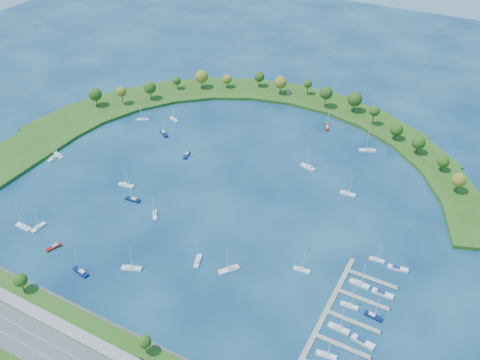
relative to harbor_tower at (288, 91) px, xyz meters
The scene contains 36 objects.
ground 116.58m from the harbor_tower, 82.43° to the right, with size 700.00×700.00×0.00m, color #082047.
south_shoreline 238.89m from the harbor_tower, 86.31° to the right, with size 420.00×43.10×11.60m.
breakwater 73.68m from the harbor_tower, 114.89° to the right, with size 286.74×247.64×2.00m.
breakwater_trees 28.52m from the harbor_tower, 85.99° to the right, with size 243.16×92.21×15.29m.
harbor_tower is the anchor object (origin of this frame).
dock_system 203.20m from the harbor_tower, 60.31° to the right, with size 24.28×82.00×1.60m.
moored_boat_0 89.90m from the harbor_tower, 58.61° to the right, with size 9.65×5.02×13.65m.
moored_boat_1 117.13m from the harbor_tower, 50.00° to the right, with size 8.58×2.72×12.47m.
moored_boat_2 189.53m from the harbor_tower, 87.89° to the right, with size 9.48×5.91×13.52m.
moored_boat_3 175.31m from the harbor_tower, 74.64° to the right, with size 8.01×9.36×14.24m.
moored_boat_4 170.89m from the harbor_tower, 63.86° to the right, with size 7.83×3.05×11.21m.
moored_boat_5 165.74m from the harbor_tower, 122.76° to the right, with size 2.72×9.34×13.69m.
moored_boat_6 144.95m from the harbor_tower, 103.92° to the right, with size 9.10×3.78×12.98m.
moored_boat_7 200.91m from the harbor_tower, 106.75° to the right, with size 9.02×2.71×13.19m.
moored_boat_8 150.85m from the harbor_tower, 99.03° to the right, with size 8.57×3.28×12.28m.
moored_boat_9 85.83m from the harbor_tower, 128.12° to the right, with size 7.93×4.77×11.27m.
moored_boat_10 173.96m from the harbor_tower, 79.73° to the right, with size 5.08×8.69×12.34m.
moored_boat_11 105.22m from the harbor_tower, 132.54° to the right, with size 7.69×5.74×11.26m.
moored_boat_12 195.95m from the harbor_tower, 105.13° to the right, with size 2.54×8.22×11.99m.
moored_boat_13 98.23m from the harbor_tower, 119.55° to the right, with size 8.84×7.17×13.22m.
moored_boat_14 101.86m from the harbor_tower, 102.40° to the right, with size 4.14×8.02×11.36m.
moored_boat_15 198.80m from the harbor_tower, 99.91° to the right, with size 4.57×7.68×10.91m.
moored_boat_16 202.20m from the harbor_tower, 93.30° to the right, with size 9.02×4.02×12.82m.
moored_boat_17 162.99m from the harbor_tower, 123.34° to the right, with size 9.02×4.59×12.78m.
moored_boat_18 49.61m from the harbor_tower, 35.21° to the right, with size 5.15×8.34×11.89m.
moored_boat_19 83.84m from the harbor_tower, 30.96° to the right, with size 9.96×6.19×14.20m.
moored_boat_20 153.79m from the harbor_tower, 92.18° to the right, with size 6.13×7.29×11.03m.
docked_boat_2 215.25m from the harbor_tower, 62.05° to the right, with size 8.20×3.24×11.74m.
docked_boat_4 202.93m from the harbor_tower, 60.20° to the right, with size 8.86×2.62×12.97m.
docked_boat_5 209.61m from the harbor_tower, 57.92° to the right, with size 9.79×4.05×1.94m.
docked_boat_6 191.60m from the harbor_tower, 58.23° to the right, with size 7.70×2.61×11.14m.
docked_boat_7 197.77m from the harbor_tower, 55.72° to the right, with size 7.89×3.03×11.30m.
docked_boat_8 180.09m from the harbor_tower, 55.94° to the right, with size 8.88×2.74×12.95m.
docked_boat_9 186.59m from the harbor_tower, 53.37° to the right, with size 9.32×2.69×1.90m.
docked_boat_10 166.88m from the harbor_tower, 51.76° to the right, with size 7.22×2.62×10.39m.
docked_boat_11 173.82m from the harbor_tower, 49.35° to the right, with size 9.40×3.94×1.86m.
Camera 1 is at (112.88, -194.47, 171.03)m, focal length 38.51 mm.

